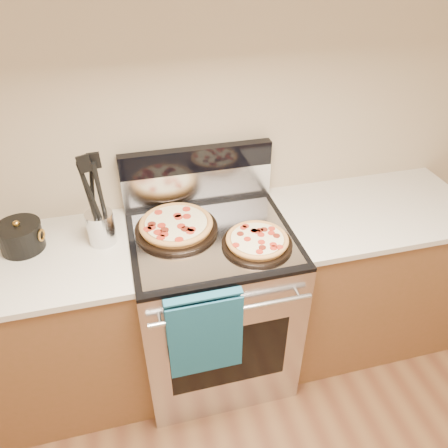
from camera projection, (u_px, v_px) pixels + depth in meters
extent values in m
plane|color=tan|center=(193.00, 119.00, 2.06)|extent=(4.00, 0.00, 4.00)
cube|color=#B7B7BC|center=(213.00, 306.00, 2.31)|extent=(0.76, 0.68, 0.90)
cube|color=black|center=(229.00, 357.00, 2.05)|extent=(0.56, 0.01, 0.40)
cube|color=black|center=(212.00, 237.00, 2.04)|extent=(0.76, 0.68, 0.02)
cube|color=silver|center=(198.00, 186.00, 2.23)|extent=(0.76, 0.06, 0.18)
cube|color=black|center=(197.00, 159.00, 2.14)|extent=(0.76, 0.06, 0.12)
cylinder|color=silver|center=(232.00, 311.00, 1.81)|extent=(0.70, 0.03, 0.03)
cube|color=gray|center=(213.00, 238.00, 2.01)|extent=(0.70, 0.55, 0.01)
cube|color=brown|center=(39.00, 335.00, 2.16)|extent=(1.00, 0.62, 0.88)
cube|color=beige|center=(13.00, 266.00, 1.90)|extent=(1.02, 0.64, 0.03)
cube|color=brown|center=(360.00, 276.00, 2.52)|extent=(1.00, 0.62, 0.88)
cube|color=beige|center=(376.00, 210.00, 2.25)|extent=(1.02, 0.64, 0.03)
cylinder|color=silver|center=(101.00, 228.00, 1.97)|extent=(0.14, 0.14, 0.16)
cylinder|color=black|center=(21.00, 238.00, 1.94)|extent=(0.24, 0.24, 0.12)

